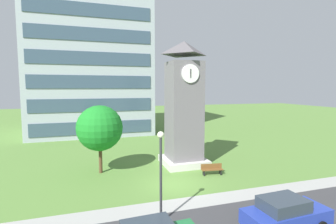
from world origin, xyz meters
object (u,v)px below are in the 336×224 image
object	(u,v)px
clock_tower	(184,110)
parked_car_blue	(285,214)
tree_by_building	(100,128)
street_lamp	(161,165)
park_bench	(212,169)

from	to	relation	value
clock_tower	parked_car_blue	world-z (taller)	clock_tower
clock_tower	tree_by_building	distance (m)	7.69
tree_by_building	parked_car_blue	bearing A→B (deg)	-54.04
parked_car_blue	tree_by_building	bearing A→B (deg)	125.96
tree_by_building	street_lamp	bearing A→B (deg)	-73.52
street_lamp	parked_car_blue	size ratio (longest dim) A/B	1.10
street_lamp	tree_by_building	size ratio (longest dim) A/B	0.86
street_lamp	parked_car_blue	distance (m)	6.75
tree_by_building	parked_car_blue	distance (m)	14.80
parked_car_blue	clock_tower	bearing A→B (deg)	94.52
park_bench	parked_car_blue	bearing A→B (deg)	-91.84
clock_tower	parked_car_blue	distance (m)	12.65
tree_by_building	parked_car_blue	world-z (taller)	tree_by_building
clock_tower	street_lamp	size ratio (longest dim) A/B	2.31
street_lamp	parked_car_blue	bearing A→B (deg)	-24.00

